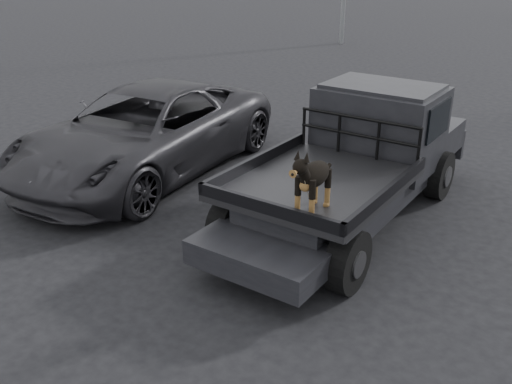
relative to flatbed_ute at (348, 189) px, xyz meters
The scene contains 6 objects.
ground 1.99m from the flatbed_ute, 83.63° to the right, with size 120.00×120.00×0.00m, color black.
flatbed_ute is the anchor object (origin of this frame).
ute_cab 1.31m from the flatbed_ute, 90.00° to the left, with size 1.72×1.30×0.88m, color black, non-canonical shape.
headache_rack 0.76m from the flatbed_ute, 90.00° to the left, with size 1.80×0.08×0.55m, color black, non-canonical shape.
dog 1.97m from the flatbed_ute, 78.11° to the right, with size 0.32×0.60×0.74m, color black, non-canonical shape.
parked_suv 3.73m from the flatbed_ute, behind, with size 2.44×5.29×1.47m, color #2A292D.
Camera 1 is at (2.94, -5.00, 3.70)m, focal length 40.00 mm.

